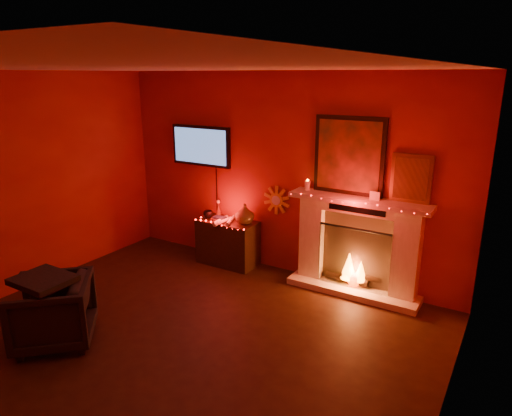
% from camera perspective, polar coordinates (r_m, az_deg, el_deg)
% --- Properties ---
extents(room, '(5.00, 5.00, 5.00)m').
position_cam_1_polar(room, '(4.18, -13.33, -2.26)').
color(room, black).
rests_on(room, ground).
extents(floor, '(5.00, 5.00, 0.00)m').
position_cam_1_polar(floor, '(4.78, -12.22, -17.79)').
color(floor, black).
rests_on(floor, ground).
extents(fireplace, '(1.72, 0.40, 2.18)m').
position_cam_1_polar(fireplace, '(5.78, 12.53, -3.51)').
color(fireplace, '#F2E2CB').
rests_on(fireplace, floor).
extents(tv, '(1.00, 0.07, 1.24)m').
position_cam_1_polar(tv, '(6.75, -6.88, 7.71)').
color(tv, black).
rests_on(tv, room).
extents(sunburst_clock, '(0.40, 0.03, 0.40)m').
position_cam_1_polar(sunburst_clock, '(6.23, 2.58, 0.98)').
color(sunburst_clock, gold).
rests_on(sunburst_clock, room).
extents(console_table, '(0.86, 0.53, 0.93)m').
position_cam_1_polar(console_table, '(6.57, -3.43, -3.94)').
color(console_table, black).
rests_on(console_table, floor).
extents(armchair, '(1.05, 1.05, 0.69)m').
position_cam_1_polar(armchair, '(5.16, -24.08, -11.76)').
color(armchair, black).
rests_on(armchair, floor).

